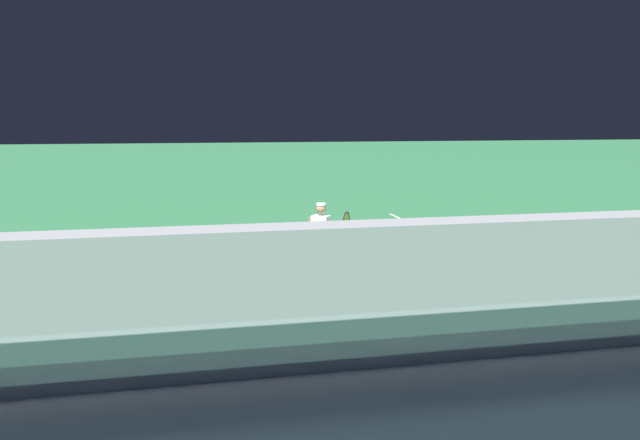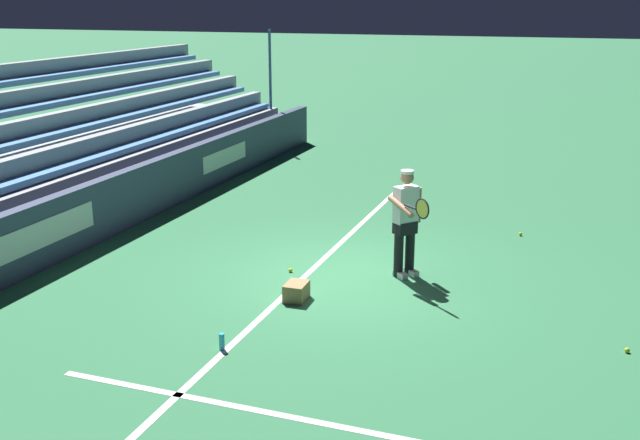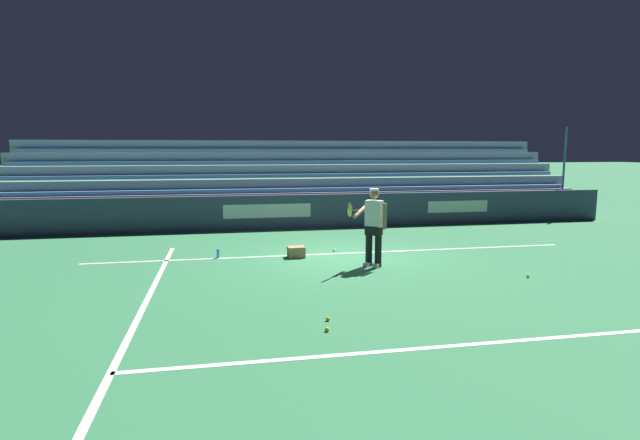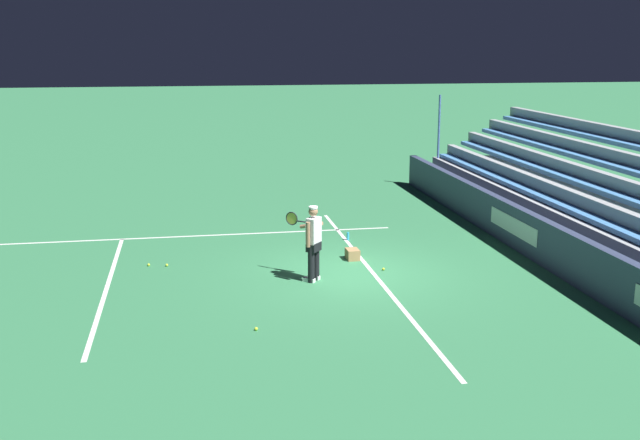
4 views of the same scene
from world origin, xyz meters
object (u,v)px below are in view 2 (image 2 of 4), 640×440
tennis_player (406,222)px  ball_box_cardboard (296,291)px  tennis_ball_toward_net (520,234)px  water_bottle (222,342)px  tennis_ball_near_player (627,350)px  tennis_ball_by_box (290,270)px

tennis_player → ball_box_cardboard: tennis_player is taller
tennis_ball_toward_net → water_bottle: 6.85m
tennis_ball_near_player → water_bottle: bearing=-71.1°
water_bottle → tennis_ball_by_box: bearing=-175.3°
ball_box_cardboard → tennis_ball_by_box: ball_box_cardboard is taller
tennis_ball_toward_net → water_bottle: bearing=-26.6°
ball_box_cardboard → tennis_ball_toward_net: 5.12m
tennis_player → tennis_ball_toward_net: 3.29m
water_bottle → tennis_ball_toward_net: bearing=153.4°
tennis_ball_near_player → tennis_ball_by_box: bearing=-103.7°
tennis_player → water_bottle: size_ratio=7.80×
tennis_player → tennis_ball_by_box: size_ratio=25.98×
tennis_ball_near_player → water_bottle: 5.07m
tennis_player → ball_box_cardboard: 2.11m
tennis_ball_by_box → tennis_ball_near_player: size_ratio=1.00×
tennis_player → ball_box_cardboard: size_ratio=4.29×
ball_box_cardboard → water_bottle: ball_box_cardboard is taller
tennis_ball_toward_net → tennis_ball_by_box: 4.64m
tennis_player → tennis_ball_by_box: 2.02m
tennis_player → tennis_ball_near_player: 3.78m
ball_box_cardboard → tennis_ball_near_player: ball_box_cardboard is taller
water_bottle → ball_box_cardboard: bearing=171.3°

